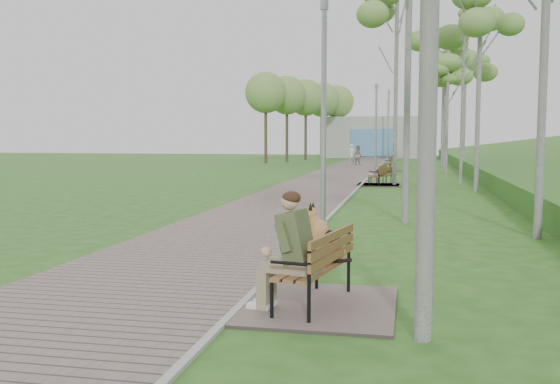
# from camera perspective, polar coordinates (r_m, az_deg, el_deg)

# --- Properties ---
(ground) EXTENTS (120.00, 120.00, 0.00)m
(ground) POSITION_cam_1_polar(r_m,az_deg,el_deg) (11.96, 1.84, -5.10)
(ground) COLOR #29531A
(ground) RESTS_ON ground
(walkway) EXTENTS (3.50, 67.00, 0.04)m
(walkway) POSITION_cam_1_polar(r_m,az_deg,el_deg) (33.38, 5.22, 1.50)
(walkway) COLOR #6E5C59
(walkway) RESTS_ON ground
(kerb) EXTENTS (0.10, 67.00, 0.05)m
(kerb) POSITION_cam_1_polar(r_m,az_deg,el_deg) (33.23, 8.22, 1.46)
(kerb) COLOR #999993
(kerb) RESTS_ON ground
(building_north) EXTENTS (10.00, 5.20, 4.00)m
(building_north) POSITION_cam_1_polar(r_m,az_deg,el_deg) (62.67, 8.54, 4.96)
(building_north) COLOR #9E9E99
(building_north) RESTS_ON ground
(bench_main) EXTENTS (1.95, 2.17, 1.70)m
(bench_main) POSITION_cam_1_polar(r_m,az_deg,el_deg) (7.76, 2.57, -7.09)
(bench_main) COLOR #6E5C59
(bench_main) RESTS_ON ground
(bench_second) EXTENTS (1.62, 1.81, 1.00)m
(bench_second) POSITION_cam_1_polar(r_m,az_deg,el_deg) (27.24, 9.25, 0.98)
(bench_second) COLOR #6E5C59
(bench_second) RESTS_ON ground
(bench_third) EXTENTS (1.78, 1.98, 1.09)m
(bench_third) POSITION_cam_1_polar(r_m,az_deg,el_deg) (27.40, 8.93, 1.05)
(bench_third) COLOR #6E5C59
(bench_third) RESTS_ON ground
(bench_far) EXTENTS (1.77, 1.96, 1.08)m
(bench_far) POSITION_cam_1_polar(r_m,az_deg,el_deg) (39.41, 10.04, 2.26)
(bench_far) COLOR #6E5C59
(bench_far) RESTS_ON ground
(lamp_post_near) EXTENTS (0.19, 0.19, 4.96)m
(lamp_post_near) POSITION_cam_1_polar(r_m,az_deg,el_deg) (13.19, 4.01, 5.97)
(lamp_post_near) COLOR #9DA0A5
(lamp_post_near) RESTS_ON ground
(lamp_post_second) EXTENTS (0.18, 0.18, 4.66)m
(lamp_post_second) POSITION_cam_1_polar(r_m,az_deg,el_deg) (31.14, 8.75, 5.17)
(lamp_post_second) COLOR #9DA0A5
(lamp_post_second) RESTS_ON ground
(lamp_post_third) EXTENTS (0.22, 0.22, 5.57)m
(lamp_post_third) POSITION_cam_1_polar(r_m,az_deg,el_deg) (47.88, 9.88, 5.63)
(lamp_post_third) COLOR #9DA0A5
(lamp_post_third) RESTS_ON ground
(lamp_post_far) EXTENTS (0.21, 0.21, 5.42)m
(lamp_post_far) POSITION_cam_1_polar(r_m,az_deg,el_deg) (58.02, 9.83, 5.46)
(lamp_post_far) COLOR #9DA0A5
(lamp_post_far) RESTS_ON ground
(pedestrian_near) EXTENTS (0.60, 0.44, 1.54)m
(pedestrian_near) POSITION_cam_1_polar(r_m,az_deg,el_deg) (46.43, 6.55, 3.43)
(pedestrian_near) COLOR silver
(pedestrian_near) RESTS_ON ground
(pedestrian_far) EXTENTS (0.88, 0.79, 1.49)m
(pedestrian_far) POSITION_cam_1_polar(r_m,az_deg,el_deg) (45.10, 7.10, 3.34)
(pedestrian_far) COLOR gray
(pedestrian_far) RESTS_ON ground
(birch_mid_a) EXTENTS (2.69, 2.69, 8.56)m
(birch_mid_a) POSITION_cam_1_polar(r_m,az_deg,el_deg) (27.60, 10.64, 14.63)
(birch_mid_a) COLOR silver
(birch_mid_a) RESTS_ON ground
(birch_mid_b) EXTENTS (2.25, 2.25, 7.57)m
(birch_mid_b) POSITION_cam_1_polar(r_m,az_deg,el_deg) (28.47, 16.47, 12.63)
(birch_mid_b) COLOR silver
(birch_mid_b) RESTS_ON ground
(birch_mid_c) EXTENTS (2.60, 2.60, 7.78)m
(birch_mid_c) POSITION_cam_1_polar(r_m,az_deg,el_deg) (36.76, 14.99, 11.18)
(birch_mid_c) COLOR silver
(birch_mid_c) RESTS_ON ground
(birch_far_a) EXTENTS (2.65, 2.65, 10.22)m
(birch_far_a) POSITION_cam_1_polar(r_m,az_deg,el_deg) (39.95, 16.69, 13.41)
(birch_far_a) COLOR silver
(birch_far_a) RESTS_ON ground
(birch_far_b) EXTENTS (2.52, 2.52, 7.57)m
(birch_far_b) POSITION_cam_1_polar(r_m,az_deg,el_deg) (35.77, 15.14, 11.09)
(birch_far_b) COLOR silver
(birch_far_b) RESTS_ON ground
(birch_far_c) EXTENTS (2.45, 2.45, 8.19)m
(birch_far_c) POSITION_cam_1_polar(r_m,az_deg,el_deg) (44.65, 14.74, 10.50)
(birch_far_c) COLOR silver
(birch_far_c) RESTS_ON ground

